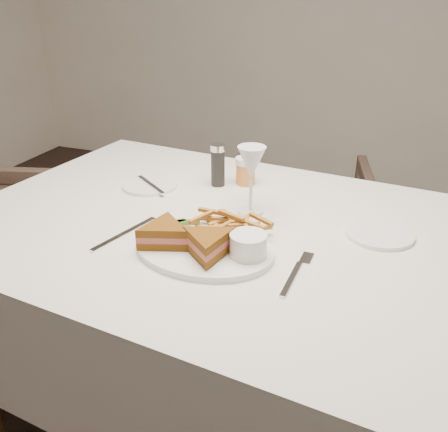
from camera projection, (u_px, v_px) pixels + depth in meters
table at (230, 347)px, 1.38m from camera, size 1.47×1.07×0.75m
chair_far at (299, 223)px, 2.23m from camera, size 0.71×0.68×0.62m
table_setting at (221, 220)px, 1.17m from camera, size 0.81×0.65×0.18m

